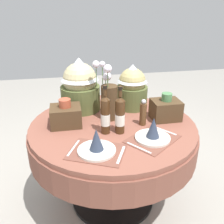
{
  "coord_description": "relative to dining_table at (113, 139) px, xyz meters",
  "views": [
    {
      "loc": [
        -0.32,
        -1.67,
        1.61
      ],
      "look_at": [
        0.0,
        0.03,
        0.83
      ],
      "focal_mm": 39.57,
      "sensor_mm": 36.0,
      "label": 1
    }
  ],
  "objects": [
    {
      "name": "ground",
      "position": [
        0.0,
        0.0,
        -0.6
      ],
      "size": [
        8.0,
        8.0,
        0.0
      ],
      "primitive_type": "plane",
      "color": "#9E998E"
    },
    {
      "name": "dining_table",
      "position": [
        0.0,
        0.0,
        0.0
      ],
      "size": [
        1.29,
        1.29,
        0.75
      ],
      "color": "brown",
      "rests_on": "ground"
    },
    {
      "name": "place_setting_left",
      "position": [
        -0.17,
        -0.37,
        0.19
      ],
      "size": [
        0.42,
        0.38,
        0.16
      ],
      "color": "brown",
      "rests_on": "dining_table"
    },
    {
      "name": "place_setting_right",
      "position": [
        0.22,
        -0.29,
        0.19
      ],
      "size": [
        0.43,
        0.41,
        0.16
      ],
      "color": "brown",
      "rests_on": "dining_table"
    },
    {
      "name": "flower_vase",
      "position": [
        -0.02,
        0.1,
        0.32
      ],
      "size": [
        0.18,
        0.17,
        0.46
      ],
      "color": "#47331E",
      "rests_on": "dining_table"
    },
    {
      "name": "wine_bottle_left",
      "position": [
        0.02,
        -0.15,
        0.28
      ],
      "size": [
        0.07,
        0.07,
        0.35
      ],
      "color": "#422814",
      "rests_on": "dining_table"
    },
    {
      "name": "wine_bottle_centre",
      "position": [
        -0.08,
        -0.14,
        0.28
      ],
      "size": [
        0.07,
        0.07,
        0.35
      ],
      "color": "#422814",
      "rests_on": "dining_table"
    },
    {
      "name": "pepper_mill",
      "position": [
        0.22,
        -0.07,
        0.24
      ],
      "size": [
        0.05,
        0.05,
        0.21
      ],
      "color": "brown",
      "rests_on": "dining_table"
    },
    {
      "name": "gift_tub_back_left",
      "position": [
        -0.22,
        0.32,
        0.38
      ],
      "size": [
        0.33,
        0.33,
        0.45
      ],
      "color": "#566033",
      "rests_on": "dining_table"
    },
    {
      "name": "gift_tub_back_right",
      "position": [
        0.22,
        0.28,
        0.35
      ],
      "size": [
        0.27,
        0.27,
        0.38
      ],
      "color": "#566033",
      "rests_on": "dining_table"
    },
    {
      "name": "woven_basket_side_left",
      "position": [
        -0.35,
        0.04,
        0.23
      ],
      "size": [
        0.23,
        0.19,
        0.21
      ],
      "color": "#47331E",
      "rests_on": "dining_table"
    },
    {
      "name": "woven_basket_side_right",
      "position": [
        0.42,
        -0.0,
        0.23
      ],
      "size": [
        0.22,
        0.18,
        0.22
      ],
      "color": "#47331E",
      "rests_on": "dining_table"
    }
  ]
}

